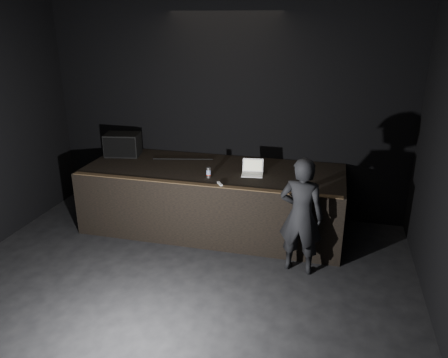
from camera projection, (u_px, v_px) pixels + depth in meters
name	position (u px, v px, depth m)	size (l,w,h in m)	color
ground	(145.00, 339.00, 4.63)	(7.00, 7.00, 0.00)	black
room_walls	(131.00, 157.00, 3.92)	(6.10, 7.10, 3.52)	black
stage_riser	(213.00, 198.00, 6.93)	(4.00, 1.50, 1.00)	black
riser_lip	(199.00, 184.00, 6.11)	(3.92, 0.10, 0.01)	brown
stage_monitor	(123.00, 145.00, 7.36)	(0.62, 0.50, 0.37)	black
cable	(183.00, 159.00, 7.19)	(0.02, 0.02, 0.99)	black
laptop	(252.00, 170.00, 6.51)	(0.34, 0.31, 0.21)	silver
beer_can	(209.00, 173.00, 6.36)	(0.07, 0.07, 0.16)	silver
plastic_cup	(261.00, 169.00, 6.61)	(0.07, 0.07, 0.09)	white
wii_remote	(220.00, 184.00, 6.10)	(0.03, 0.15, 0.03)	silver
person	(301.00, 216.00, 5.63)	(0.58, 0.38, 1.59)	black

